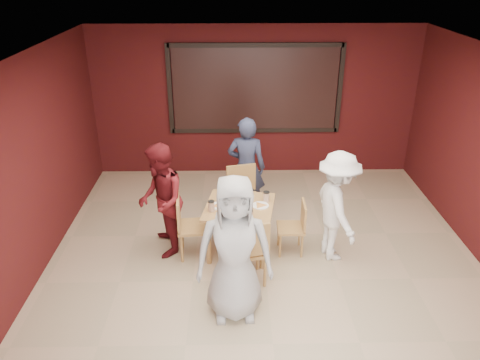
{
  "coord_description": "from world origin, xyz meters",
  "views": [
    {
      "loc": [
        -0.44,
        -4.96,
        3.85
      ],
      "look_at": [
        -0.33,
        0.71,
        1.13
      ],
      "focal_mm": 35.0,
      "sensor_mm": 36.0,
      "label": 1
    }
  ],
  "objects_px": {
    "chair_left": "(188,223)",
    "chair_right": "(296,225)",
    "chair_front": "(249,248)",
    "chair_back": "(243,193)",
    "diner_left": "(161,201)",
    "diner_right": "(337,207)",
    "dining_table": "(239,212)",
    "diner_back": "(246,168)",
    "diner_front": "(234,249)"
  },
  "relations": [
    {
      "from": "chair_front",
      "to": "chair_right",
      "type": "distance_m",
      "value": 1.0
    },
    {
      "from": "chair_back",
      "to": "diner_back",
      "type": "xyz_separation_m",
      "value": [
        0.06,
        0.32,
        0.29
      ]
    },
    {
      "from": "chair_back",
      "to": "diner_back",
      "type": "distance_m",
      "value": 0.43
    },
    {
      "from": "chair_front",
      "to": "diner_right",
      "type": "height_order",
      "value": "diner_right"
    },
    {
      "from": "chair_back",
      "to": "diner_back",
      "type": "relative_size",
      "value": 0.58
    },
    {
      "from": "chair_back",
      "to": "chair_right",
      "type": "relative_size",
      "value": 1.23
    },
    {
      "from": "diner_front",
      "to": "diner_back",
      "type": "distance_m",
      "value": 2.39
    },
    {
      "from": "chair_front",
      "to": "chair_back",
      "type": "distance_m",
      "value": 1.52
    },
    {
      "from": "dining_table",
      "to": "diner_back",
      "type": "height_order",
      "value": "diner_back"
    },
    {
      "from": "chair_front",
      "to": "diner_back",
      "type": "relative_size",
      "value": 0.58
    },
    {
      "from": "diner_right",
      "to": "diner_back",
      "type": "bearing_deg",
      "value": 33.32
    },
    {
      "from": "dining_table",
      "to": "chair_back",
      "type": "bearing_deg",
      "value": 84.59
    },
    {
      "from": "chair_right",
      "to": "diner_left",
      "type": "distance_m",
      "value": 1.91
    },
    {
      "from": "diner_front",
      "to": "dining_table",
      "type": "bearing_deg",
      "value": 84.15
    },
    {
      "from": "dining_table",
      "to": "chair_left",
      "type": "height_order",
      "value": "chair_left"
    },
    {
      "from": "chair_left",
      "to": "chair_front",
      "type": "bearing_deg",
      "value": -39.29
    },
    {
      "from": "chair_left",
      "to": "chair_right",
      "type": "bearing_deg",
      "value": 1.93
    },
    {
      "from": "chair_front",
      "to": "diner_left",
      "type": "distance_m",
      "value": 1.45
    },
    {
      "from": "diner_back",
      "to": "diner_right",
      "type": "bearing_deg",
      "value": 142.09
    },
    {
      "from": "chair_left",
      "to": "diner_front",
      "type": "relative_size",
      "value": 0.51
    },
    {
      "from": "diner_front",
      "to": "chair_front",
      "type": "bearing_deg",
      "value": 68.49
    },
    {
      "from": "diner_back",
      "to": "chair_back",
      "type": "bearing_deg",
      "value": 87.56
    },
    {
      "from": "dining_table",
      "to": "diner_left",
      "type": "relative_size",
      "value": 0.65
    },
    {
      "from": "chair_right",
      "to": "diner_front",
      "type": "relative_size",
      "value": 0.44
    },
    {
      "from": "chair_right",
      "to": "diner_right",
      "type": "relative_size",
      "value": 0.5
    },
    {
      "from": "chair_front",
      "to": "diner_right",
      "type": "bearing_deg",
      "value": 26.77
    },
    {
      "from": "chair_right",
      "to": "diner_front",
      "type": "xyz_separation_m",
      "value": [
        -0.87,
        -1.26,
        0.45
      ]
    },
    {
      "from": "diner_front",
      "to": "diner_left",
      "type": "bearing_deg",
      "value": 124.8
    },
    {
      "from": "chair_front",
      "to": "diner_right",
      "type": "relative_size",
      "value": 0.61
    },
    {
      "from": "chair_back",
      "to": "diner_right",
      "type": "relative_size",
      "value": 0.61
    },
    {
      "from": "chair_left",
      "to": "diner_right",
      "type": "xyz_separation_m",
      "value": [
        2.03,
        -0.06,
        0.27
      ]
    },
    {
      "from": "chair_right",
      "to": "diner_front",
      "type": "distance_m",
      "value": 1.6
    },
    {
      "from": "chair_back",
      "to": "diner_front",
      "type": "relative_size",
      "value": 0.54
    },
    {
      "from": "diner_back",
      "to": "diner_left",
      "type": "bearing_deg",
      "value": 49.34
    },
    {
      "from": "chair_back",
      "to": "diner_back",
      "type": "height_order",
      "value": "diner_back"
    },
    {
      "from": "chair_back",
      "to": "diner_left",
      "type": "relative_size",
      "value": 0.59
    },
    {
      "from": "diner_left",
      "to": "dining_table",
      "type": "bearing_deg",
      "value": 78.21
    },
    {
      "from": "chair_right",
      "to": "diner_left",
      "type": "relative_size",
      "value": 0.48
    },
    {
      "from": "diner_front",
      "to": "diner_left",
      "type": "relative_size",
      "value": 1.1
    },
    {
      "from": "chair_front",
      "to": "chair_right",
      "type": "xyz_separation_m",
      "value": [
        0.68,
        0.72,
        -0.1
      ]
    },
    {
      "from": "chair_back",
      "to": "chair_left",
      "type": "distance_m",
      "value": 1.16
    },
    {
      "from": "dining_table",
      "to": "diner_right",
      "type": "xyz_separation_m",
      "value": [
        1.32,
        -0.14,
        0.14
      ]
    },
    {
      "from": "chair_right",
      "to": "diner_front",
      "type": "height_order",
      "value": "diner_front"
    },
    {
      "from": "chair_left",
      "to": "diner_left",
      "type": "distance_m",
      "value": 0.49
    },
    {
      "from": "diner_back",
      "to": "diner_left",
      "type": "distance_m",
      "value": 1.61
    },
    {
      "from": "chair_front",
      "to": "chair_left",
      "type": "bearing_deg",
      "value": 140.71
    },
    {
      "from": "chair_front",
      "to": "dining_table",
      "type": "bearing_deg",
      "value": 98.22
    },
    {
      "from": "diner_right",
      "to": "chair_back",
      "type": "bearing_deg",
      "value": 43.16
    },
    {
      "from": "chair_front",
      "to": "chair_back",
      "type": "bearing_deg",
      "value": 91.38
    },
    {
      "from": "chair_front",
      "to": "chair_left",
      "type": "xyz_separation_m",
      "value": [
        -0.82,
        0.67,
        -0.03
      ]
    }
  ]
}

